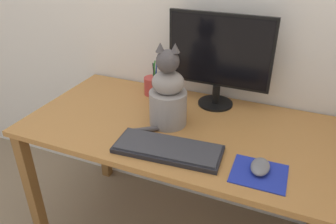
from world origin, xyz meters
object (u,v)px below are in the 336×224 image
monitor (219,56)px  cat (168,96)px  computer_mouse_right (260,167)px  pen_cup (153,85)px  keyboard (168,149)px

monitor → cat: (-0.14, -0.26, -0.11)m
computer_mouse_right → monitor: bearing=123.2°
monitor → computer_mouse_right: monitor is taller
monitor → cat: size_ratio=1.31×
monitor → computer_mouse_right: 0.57m
cat → pen_cup: 0.33m
monitor → pen_cup: monitor is taller
keyboard → computer_mouse_right: size_ratio=4.08×
computer_mouse_right → pen_cup: (-0.62, 0.42, 0.03)m
keyboard → cat: (-0.08, 0.19, 0.13)m
keyboard → pen_cup: pen_cup is taller
keyboard → computer_mouse_right: computer_mouse_right is taller
keyboard → monitor: bearing=78.1°
keyboard → cat: 0.24m
monitor → computer_mouse_right: (0.29, -0.44, -0.23)m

